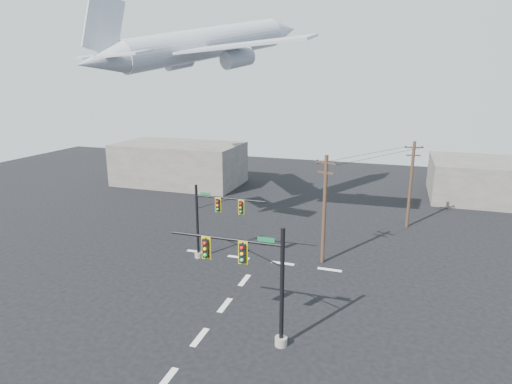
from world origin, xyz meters
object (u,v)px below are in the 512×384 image
(signal_mast_far, at_px, (211,221))
(airliner, at_px, (207,44))
(utility_pole_a, at_px, (324,208))
(utility_pole_b, at_px, (411,183))
(signal_mast_near, at_px, (257,281))

(signal_mast_far, bearing_deg, airliner, 114.33)
(utility_pole_a, bearing_deg, signal_mast_far, -145.75)
(utility_pole_a, bearing_deg, utility_pole_b, 78.92)
(signal_mast_far, height_order, airliner, airliner)
(signal_mast_near, bearing_deg, utility_pole_a, 82.04)
(utility_pole_a, relative_size, utility_pole_b, 1.02)
(utility_pole_b, bearing_deg, utility_pole_a, -133.54)
(signal_mast_far, bearing_deg, utility_pole_b, 41.68)
(airliner, bearing_deg, signal_mast_near, -122.36)
(utility_pole_a, distance_m, airliner, 19.83)
(utility_pole_b, height_order, airliner, airliner)
(signal_mast_near, distance_m, utility_pole_b, 25.94)
(utility_pole_a, distance_m, utility_pole_b, 13.76)
(signal_mast_far, relative_size, utility_pole_b, 0.72)
(utility_pole_b, bearing_deg, signal_mast_far, -151.54)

